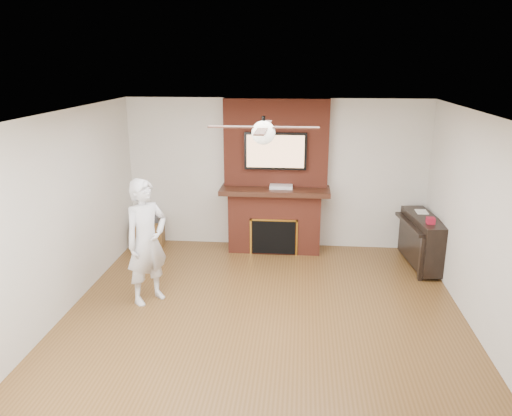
# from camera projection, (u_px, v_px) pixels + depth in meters

# --- Properties ---
(room_shell) EXTENTS (5.36, 5.86, 2.86)m
(room_shell) POSITION_uv_depth(u_px,v_px,m) (263.00, 226.00, 5.73)
(room_shell) COLOR #563719
(room_shell) RESTS_ON ground
(fireplace) EXTENTS (1.78, 0.64, 2.50)m
(fireplace) POSITION_uv_depth(u_px,v_px,m) (275.00, 192.00, 8.23)
(fireplace) COLOR maroon
(fireplace) RESTS_ON ground
(tv) EXTENTS (1.00, 0.08, 0.60)m
(tv) POSITION_uv_depth(u_px,v_px,m) (275.00, 151.00, 7.99)
(tv) COLOR black
(tv) RESTS_ON fireplace
(ceiling_fan) EXTENTS (1.21, 1.21, 0.31)m
(ceiling_fan) POSITION_uv_depth(u_px,v_px,m) (263.00, 132.00, 5.42)
(ceiling_fan) COLOR black
(ceiling_fan) RESTS_ON room_shell
(person) EXTENTS (0.70, 0.73, 1.66)m
(person) POSITION_uv_depth(u_px,v_px,m) (147.00, 242.00, 6.43)
(person) COLOR silver
(person) RESTS_ON ground
(side_table) EXTENTS (0.53, 0.53, 0.54)m
(side_table) POSITION_uv_depth(u_px,v_px,m) (150.00, 232.00, 8.57)
(side_table) COLOR #543718
(side_table) RESTS_ON ground
(piano) EXTENTS (0.59, 1.26, 0.89)m
(piano) POSITION_uv_depth(u_px,v_px,m) (422.00, 240.00, 7.67)
(piano) COLOR black
(piano) RESTS_ON ground
(cable_box) EXTENTS (0.37, 0.21, 0.05)m
(cable_box) POSITION_uv_depth(u_px,v_px,m) (281.00, 187.00, 8.10)
(cable_box) COLOR silver
(cable_box) RESTS_ON fireplace
(candle_orange) EXTENTS (0.07, 0.07, 0.13)m
(candle_orange) POSITION_uv_depth(u_px,v_px,m) (269.00, 249.00, 8.30)
(candle_orange) COLOR #E6581B
(candle_orange) RESTS_ON ground
(candle_green) EXTENTS (0.06, 0.06, 0.10)m
(candle_green) POSITION_uv_depth(u_px,v_px,m) (269.00, 249.00, 8.32)
(candle_green) COLOR #327B31
(candle_green) RESTS_ON ground
(candle_cream) EXTENTS (0.08, 0.08, 0.10)m
(candle_cream) POSITION_uv_depth(u_px,v_px,m) (283.00, 251.00, 8.24)
(candle_cream) COLOR beige
(candle_cream) RESTS_ON ground
(candle_blue) EXTENTS (0.06, 0.06, 0.09)m
(candle_blue) POSITION_uv_depth(u_px,v_px,m) (282.00, 251.00, 8.26)
(candle_blue) COLOR #385DA8
(candle_blue) RESTS_ON ground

